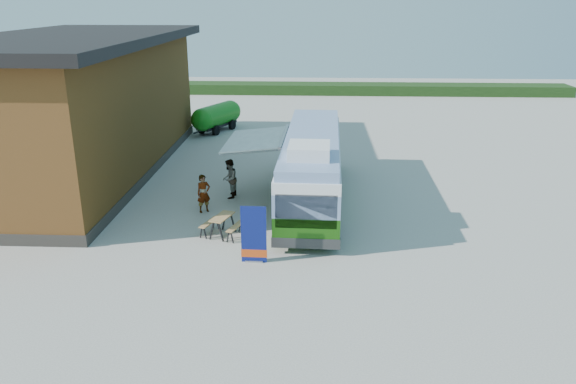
{
  "coord_description": "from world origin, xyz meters",
  "views": [
    {
      "loc": [
        2.39,
        -19.77,
        9.3
      ],
      "look_at": [
        1.32,
        2.98,
        1.4
      ],
      "focal_mm": 35.0,
      "sensor_mm": 36.0,
      "label": 1
    }
  ],
  "objects_px": {
    "person_a": "(204,193)",
    "bus": "(312,165)",
    "picnic_table": "(222,221)",
    "person_b": "(229,179)",
    "banner": "(254,240)",
    "slurry_tanker": "(217,116)"
  },
  "relations": [
    {
      "from": "picnic_table",
      "to": "bus",
      "type": "bearing_deg",
      "value": 67.8
    },
    {
      "from": "picnic_table",
      "to": "slurry_tanker",
      "type": "xyz_separation_m",
      "value": [
        -3.4,
        18.96,
        0.52
      ]
    },
    {
      "from": "person_b",
      "to": "slurry_tanker",
      "type": "relative_size",
      "value": 0.38
    },
    {
      "from": "banner",
      "to": "person_a",
      "type": "relative_size",
      "value": 1.25
    },
    {
      "from": "banner",
      "to": "person_b",
      "type": "bearing_deg",
      "value": 106.96
    },
    {
      "from": "banner",
      "to": "person_a",
      "type": "bearing_deg",
      "value": 120.81
    },
    {
      "from": "slurry_tanker",
      "to": "person_b",
      "type": "bearing_deg",
      "value": -53.44
    },
    {
      "from": "bus",
      "to": "person_a",
      "type": "height_order",
      "value": "bus"
    },
    {
      "from": "bus",
      "to": "person_b",
      "type": "bearing_deg",
      "value": 176.46
    },
    {
      "from": "bus",
      "to": "person_a",
      "type": "relative_size",
      "value": 7.03
    },
    {
      "from": "bus",
      "to": "picnic_table",
      "type": "xyz_separation_m",
      "value": [
        -3.63,
        -4.29,
        -1.18
      ]
    },
    {
      "from": "person_a",
      "to": "person_b",
      "type": "xyz_separation_m",
      "value": [
        0.9,
        1.99,
        0.08
      ]
    },
    {
      "from": "bus",
      "to": "person_b",
      "type": "height_order",
      "value": "bus"
    },
    {
      "from": "person_a",
      "to": "bus",
      "type": "bearing_deg",
      "value": -15.0
    },
    {
      "from": "banner",
      "to": "person_b",
      "type": "height_order",
      "value": "banner"
    },
    {
      "from": "person_b",
      "to": "banner",
      "type": "bearing_deg",
      "value": 21.54
    },
    {
      "from": "picnic_table",
      "to": "person_b",
      "type": "distance_m",
      "value": 4.69
    },
    {
      "from": "person_a",
      "to": "person_b",
      "type": "height_order",
      "value": "person_b"
    },
    {
      "from": "banner",
      "to": "picnic_table",
      "type": "bearing_deg",
      "value": 124.62
    },
    {
      "from": "person_b",
      "to": "slurry_tanker",
      "type": "distance_m",
      "value": 14.61
    },
    {
      "from": "person_a",
      "to": "person_b",
      "type": "distance_m",
      "value": 2.18
    },
    {
      "from": "banner",
      "to": "person_a",
      "type": "xyz_separation_m",
      "value": [
        -2.82,
        5.07,
        -0.02
      ]
    }
  ]
}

